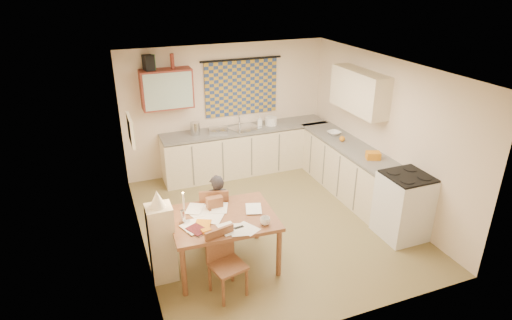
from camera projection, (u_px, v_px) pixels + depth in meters
name	position (u px, v px, depth m)	size (l,w,h in m)	color
floor	(271.00, 222.00, 6.92)	(4.00, 4.50, 0.02)	brown
ceiling	(274.00, 66.00, 5.89)	(4.00, 4.50, 0.02)	white
wall_back	(226.00, 109.00, 8.33)	(4.00, 0.02, 2.50)	beige
wall_front	(357.00, 228.00, 4.48)	(4.00, 0.02, 2.50)	beige
wall_left	(135.00, 171.00, 5.74)	(0.02, 4.50, 2.50)	beige
wall_right	(384.00, 134.00, 7.07)	(0.02, 4.50, 2.50)	beige
window_blind	(241.00, 88.00, 8.23)	(1.45, 0.03, 1.05)	navy
curtain_rod	(241.00, 59.00, 7.99)	(0.04, 0.04, 1.60)	black
wall_cabinet	(167.00, 89.00, 7.57)	(0.90, 0.34, 0.70)	maroon
wall_cabinet_glass	(169.00, 91.00, 7.43)	(0.84, 0.02, 0.64)	#99B2A5
upper_cabinet_right	(359.00, 91.00, 7.24)	(0.34, 1.30, 0.70)	beige
framed_print	(131.00, 130.00, 5.91)	(0.04, 0.50, 0.40)	beige
print_canvas	(132.00, 130.00, 5.92)	(0.01, 0.42, 0.32)	beige
counter_back	(246.00, 150.00, 8.48)	(3.30, 0.62, 0.92)	beige
counter_right	(353.00, 173.00, 7.54)	(0.62, 2.95, 0.92)	beige
stove	(404.00, 206.00, 6.37)	(0.66, 0.66, 1.02)	white
sink	(245.00, 130.00, 8.30)	(0.55, 0.45, 0.10)	silver
tap	(239.00, 119.00, 8.37)	(0.03, 0.03, 0.28)	silver
dish_rack	(218.00, 130.00, 8.10)	(0.35, 0.30, 0.06)	silver
kettle	(195.00, 129.00, 7.91)	(0.18, 0.18, 0.24)	silver
mixing_bowl	(271.00, 121.00, 8.44)	(0.24, 0.24, 0.16)	white
soap_bottle	(260.00, 121.00, 8.40)	(0.11, 0.11, 0.19)	white
bowl	(334.00, 133.00, 7.96)	(0.28, 0.28, 0.06)	white
orange_bag	(373.00, 156.00, 6.91)	(0.22, 0.16, 0.12)	orange
fruit_orange	(342.00, 139.00, 7.63)	(0.10, 0.10, 0.10)	orange
speaker	(148.00, 63.00, 7.28)	(0.16, 0.20, 0.26)	black
bottle_green	(153.00, 62.00, 7.31)	(0.07, 0.07, 0.26)	#195926
bottle_brown	(172.00, 61.00, 7.42)	(0.07, 0.07, 0.26)	maroon
dining_table	(224.00, 240.00, 5.78)	(1.42, 1.11, 0.75)	brown
chair_far	(216.00, 224.00, 6.34)	(0.52, 0.52, 0.91)	brown
chair_near	(227.00, 275.00, 5.29)	(0.47, 0.47, 0.86)	brown
person	(217.00, 210.00, 6.18)	(0.44, 0.33, 1.10)	black
shelf_stand	(162.00, 243.00, 5.45)	(0.32, 0.30, 1.07)	beige
lampshade	(157.00, 199.00, 5.19)	(0.20, 0.20, 0.22)	beige
letter_rack	(215.00, 202.00, 5.82)	(0.22, 0.10, 0.16)	brown
mug	(265.00, 221.00, 5.44)	(0.16, 0.16, 0.10)	white
magazine	(191.00, 233.00, 5.26)	(0.28, 0.31, 0.02)	maroon
book	(195.00, 225.00, 5.42)	(0.30, 0.33, 0.02)	orange
orange_box	(206.00, 231.00, 5.29)	(0.12, 0.08, 0.04)	orange
eyeglasses	(239.00, 228.00, 5.37)	(0.13, 0.04, 0.02)	black
candle_holder	(183.00, 217.00, 5.46)	(0.06, 0.06, 0.18)	silver
candle	(184.00, 201.00, 5.42)	(0.02, 0.02, 0.22)	white
candle_flame	(183.00, 193.00, 5.36)	(0.02, 0.02, 0.02)	#FFCC66
papers	(215.00, 220.00, 5.55)	(1.18, 1.06, 0.02)	white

